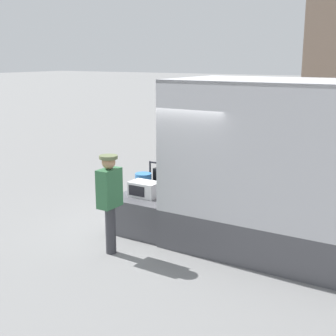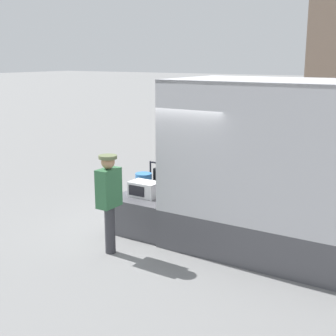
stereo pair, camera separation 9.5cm
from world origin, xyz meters
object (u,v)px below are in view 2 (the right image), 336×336
(microwave, at_px, (144,189))
(worker_person, at_px, (109,194))
(portable_generator, at_px, (169,177))
(orange_bucket, at_px, (144,181))

(microwave, relative_size, worker_person, 0.32)
(portable_generator, distance_m, orange_bucket, 0.54)
(portable_generator, xyz_separation_m, worker_person, (0.06, -2.03, 0.16))
(microwave, distance_m, worker_person, 1.22)
(portable_generator, relative_size, worker_person, 0.37)
(portable_generator, bearing_deg, worker_person, -88.31)
(microwave, height_order, worker_person, worker_person)
(microwave, relative_size, portable_generator, 0.87)
(orange_bucket, bearing_deg, worker_person, -75.42)
(microwave, bearing_deg, worker_person, -85.12)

